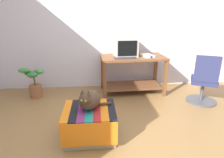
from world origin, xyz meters
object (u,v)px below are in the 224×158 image
at_px(potted_plant, 34,83).
at_px(office_chair, 204,83).
at_px(tv_monitor, 125,47).
at_px(desk, 133,68).
at_px(cat, 89,99).
at_px(stapler, 150,56).
at_px(book, 147,55).
at_px(ottoman_with_blanket, 90,123).
at_px(keyboard, 125,58).

distance_m(potted_plant, office_chair, 3.10).
height_order(tv_monitor, office_chair, tv_monitor).
height_order(desk, tv_monitor, tv_monitor).
bearing_deg(desk, office_chair, -30.55).
xyz_separation_m(desk, cat, (-0.82, -1.43, 0.01)).
bearing_deg(tv_monitor, stapler, -24.62).
xyz_separation_m(tv_monitor, office_chair, (1.31, -0.67, -0.53)).
bearing_deg(book, ottoman_with_blanket, -141.93).
relative_size(cat, office_chair, 0.52).
height_order(ottoman_with_blanket, stapler, stapler).
height_order(tv_monitor, cat, tv_monitor).
distance_m(cat, stapler, 1.72).
relative_size(cat, stapler, 4.21).
bearing_deg(stapler, book, 73.45).
height_order(keyboard, stapler, stapler).
distance_m(ottoman_with_blanket, cat, 0.32).
bearing_deg(book, stapler, -91.78).
distance_m(desk, tv_monitor, 0.44).
bearing_deg(ottoman_with_blanket, book, 52.13).
bearing_deg(ottoman_with_blanket, desk, 60.31).
bearing_deg(tv_monitor, desk, -19.88).
height_order(desk, book, book).
height_order(office_chair, stapler, office_chair).
xyz_separation_m(book, potted_plant, (-2.17, -0.06, -0.47)).
distance_m(ottoman_with_blanket, office_chair, 2.16).
distance_m(book, cat, 1.78).
relative_size(tv_monitor, keyboard, 1.12).
xyz_separation_m(cat, stapler, (1.11, 1.29, 0.25)).
bearing_deg(potted_plant, cat, -50.99).
relative_size(keyboard, ottoman_with_blanket, 0.61).
bearing_deg(tv_monitor, potted_plant, -177.77).
relative_size(keyboard, book, 1.39).
bearing_deg(desk, ottoman_with_blanket, -122.10).
bearing_deg(potted_plant, ottoman_with_blanket, -51.60).
bearing_deg(keyboard, ottoman_with_blanket, -118.06).
bearing_deg(office_chair, keyboard, 6.45).
relative_size(desk, ottoman_with_blanket, 1.92).
xyz_separation_m(desk, stapler, (0.29, -0.13, 0.26)).
relative_size(ottoman_with_blanket, stapler, 6.00).
distance_m(keyboard, office_chair, 1.46).
bearing_deg(stapler, desk, 126.64).
distance_m(ottoman_with_blanket, potted_plant, 1.73).
bearing_deg(cat, desk, 78.70).
distance_m(desk, book, 0.38).
bearing_deg(tv_monitor, book, -13.66).
bearing_deg(book, keyboard, -179.68).
height_order(tv_monitor, ottoman_with_blanket, tv_monitor).
height_order(desk, keyboard, keyboard).
xyz_separation_m(potted_plant, stapler, (2.19, -0.04, 0.47)).
bearing_deg(ottoman_with_blanket, tv_monitor, 65.73).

